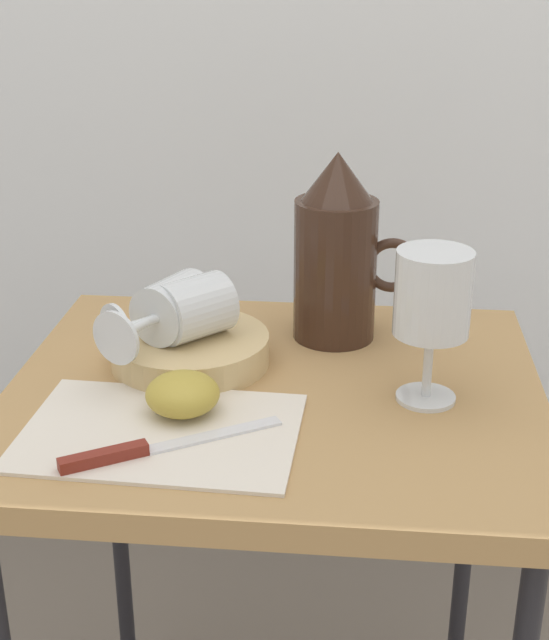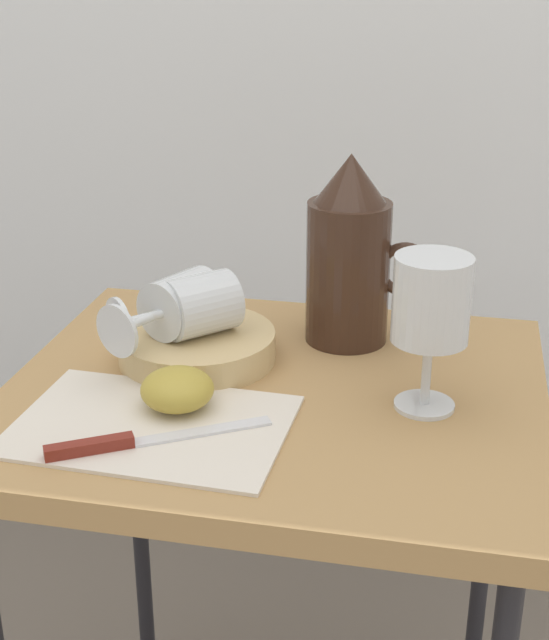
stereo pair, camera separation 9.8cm
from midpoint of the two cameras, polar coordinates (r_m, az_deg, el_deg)
The scene contains 9 objects.
table at distance 1.04m, azimuth 2.71°, elevation -7.42°, with size 0.59×0.51×0.69m.
linen_napkin at distance 0.93m, azimuth -4.70°, elevation -6.65°, with size 0.27×0.19×0.00m, color silver.
basket_tray at distance 1.07m, azimuth -2.25°, elevation -1.68°, with size 0.18×0.18×0.04m, color tan.
pitcher at distance 1.10m, azimuth 7.21°, elevation 3.23°, with size 0.15×0.10×0.23m.
wine_glass_upright at distance 0.94m, azimuth 12.69°, elevation 0.70°, with size 0.08×0.08×0.17m.
wine_glass_tipped_near at distance 1.04m, azimuth -2.26°, elevation 0.84°, with size 0.15×0.15×0.07m.
wine_glass_tipped_far at distance 1.04m, azimuth -3.32°, elevation 0.89°, with size 0.12×0.16×0.07m.
apple_half_left at distance 0.95m, azimuth -3.16°, elevation -4.40°, with size 0.08×0.08×0.04m, color #B29938.
knife at distance 0.89m, azimuth -6.11°, elevation -7.64°, with size 0.20×0.13×0.01m.
Camera 2 is at (0.19, -0.88, 1.15)m, focal length 51.33 mm.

